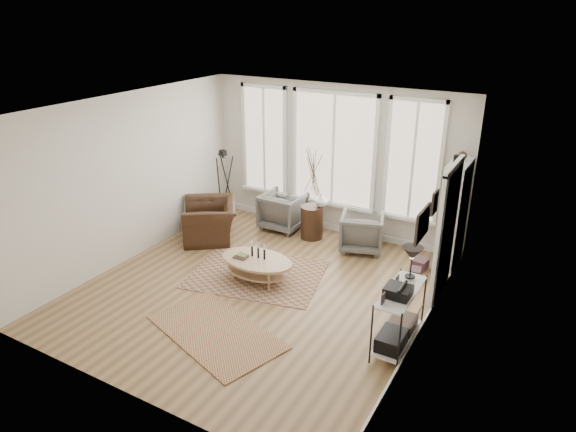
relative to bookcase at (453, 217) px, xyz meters
The scene contains 17 objects.
room 3.30m from the bookcase, 137.70° to the right, with size 5.50×5.54×2.90m.
bay_window 2.57m from the bookcase, 168.63° to the left, with size 4.14×0.12×2.24m.
door 1.10m from the bookcase, 82.91° to the right, with size 0.09×1.06×2.22m.
bookcase is the anchor object (origin of this frame).
low_shelf 2.56m from the bookcase, 91.28° to the right, with size 0.38×1.08×1.30m.
wall_art 2.66m from the bookcase, 86.75° to the right, with size 0.04×0.88×0.44m.
rug_main 3.42m from the bookcase, 146.13° to the right, with size 2.15×1.61×0.01m, color brown.
rug_runner 4.31m from the bookcase, 123.69° to the right, with size 1.96×1.09×0.01m, color brown.
coffee_table 3.35m from the bookcase, 142.98° to the right, with size 1.24×0.79×0.57m.
armchair_left 3.37m from the bookcase, behind, with size 0.79×0.82×0.74m, color #5F5E5A.
armchair_right 1.68m from the bookcase, behind, with size 0.76×0.78×0.71m, color #5F5E5A.
side_table 2.61m from the bookcase, behind, with size 0.43×0.43×1.82m.
vase 2.47m from the bookcase, behind, with size 0.24×0.24×0.25m, color silver.
accent_chair 4.46m from the bookcase, 166.58° to the right, with size 0.98×1.13×0.73m, color #352013.
tripod_camera 4.69m from the bookcase, behind, with size 0.52×0.52×1.46m.
book_stack_near 0.98m from the bookcase, 147.48° to the right, with size 0.21×0.27×0.17m, color brown.
book_stack_far 1.13m from the bookcase, 122.84° to the right, with size 0.19×0.24×0.16m, color brown.
Camera 1 is at (3.92, -5.97, 4.24)m, focal length 32.00 mm.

